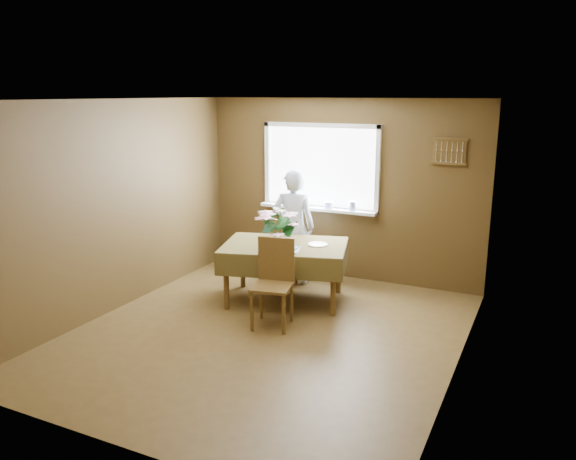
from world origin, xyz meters
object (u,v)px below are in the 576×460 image
at_px(dining_table, 285,251).
at_px(chair_far, 288,247).
at_px(chair_near, 274,279).
at_px(flower_bouquet, 277,226).
at_px(seated_woman, 293,227).

height_order(dining_table, chair_far, chair_far).
distance_m(chair_near, flower_bouquet, 0.71).
bearing_deg(seated_woman, dining_table, 88.19).
relative_size(chair_far, chair_near, 0.90).
bearing_deg(dining_table, chair_near, -89.58).
height_order(chair_near, seated_woman, seated_woman).
distance_m(dining_table, flower_bouquet, 0.44).
distance_m(chair_near, seated_woman, 1.46).
relative_size(dining_table, seated_woman, 1.10).
bearing_deg(dining_table, chair_far, 96.96).
relative_size(dining_table, chair_near, 1.76).
bearing_deg(flower_bouquet, dining_table, 93.09).
bearing_deg(chair_far, dining_table, 109.31).
relative_size(chair_near, flower_bouquet, 1.92).
bearing_deg(flower_bouquet, seated_woman, 102.76).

